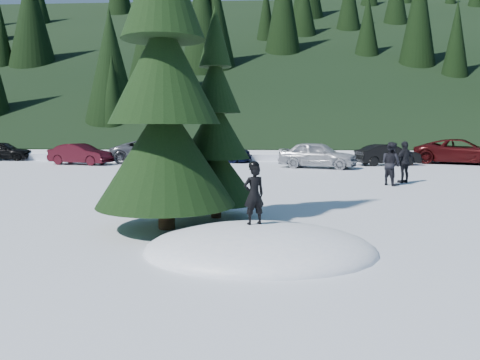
# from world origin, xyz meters

# --- Properties ---
(ground) EXTENTS (200.00, 200.00, 0.00)m
(ground) POSITION_xyz_m (0.00, 0.00, 0.00)
(ground) COLOR white
(ground) RESTS_ON ground
(snow_mound) EXTENTS (4.48, 3.52, 0.96)m
(snow_mound) POSITION_xyz_m (0.00, 0.00, 0.00)
(snow_mound) COLOR white
(snow_mound) RESTS_ON ground
(forest_hillside) EXTENTS (200.00, 60.00, 25.00)m
(forest_hillside) POSITION_xyz_m (0.00, 54.00, 12.50)
(forest_hillside) COLOR black
(forest_hillside) RESTS_ON ground
(spruce_tall) EXTENTS (3.20, 3.20, 8.60)m
(spruce_tall) POSITION_xyz_m (-2.20, 1.80, 3.32)
(spruce_tall) COLOR #301E10
(spruce_tall) RESTS_ON ground
(spruce_short) EXTENTS (2.20, 2.20, 5.37)m
(spruce_short) POSITION_xyz_m (-1.20, 3.20, 2.10)
(spruce_short) COLOR #301E10
(spruce_short) RESTS_ON ground
(child_skier) EXTENTS (0.50, 0.43, 1.16)m
(child_skier) POSITION_xyz_m (-0.12, 0.19, 1.06)
(child_skier) COLOR black
(child_skier) RESTS_ON snow_mound
(adult_0) EXTENTS (1.01, 1.06, 1.73)m
(adult_0) POSITION_xyz_m (5.03, 10.11, 0.87)
(adult_0) COLOR black
(adult_0) RESTS_ON ground
(adult_1) EXTENTS (1.09, 0.87, 1.73)m
(adult_1) POSITION_xyz_m (5.80, 10.94, 0.87)
(adult_1) COLOR black
(adult_1) RESTS_ON ground
(car_0) EXTENTS (3.95, 1.90, 1.30)m
(car_0) POSITION_xyz_m (-17.89, 21.94, 0.65)
(car_0) COLOR black
(car_0) RESTS_ON ground
(car_1) EXTENTS (4.05, 2.17, 1.27)m
(car_1) POSITION_xyz_m (-11.22, 18.95, 0.63)
(car_1) COLOR black
(car_1) RESTS_ON ground
(car_2) EXTENTS (5.39, 2.65, 1.47)m
(car_2) POSITION_xyz_m (-7.04, 20.39, 0.74)
(car_2) COLOR #52545A
(car_2) RESTS_ON ground
(car_3) EXTENTS (5.32, 3.30, 1.44)m
(car_3) POSITION_xyz_m (-3.34, 21.66, 0.72)
(car_3) COLOR black
(car_3) RESTS_ON ground
(car_4) EXTENTS (4.67, 3.13, 1.48)m
(car_4) POSITION_xyz_m (2.92, 17.53, 0.74)
(car_4) COLOR #A0A2A8
(car_4) RESTS_ON ground
(car_5) EXTENTS (3.99, 2.19, 1.25)m
(car_5) POSITION_xyz_m (7.26, 19.57, 0.62)
(car_5) COLOR black
(car_5) RESTS_ON ground
(car_6) EXTENTS (6.08, 4.58, 1.53)m
(car_6) POSITION_xyz_m (12.08, 20.85, 0.77)
(car_6) COLOR #3B0A0B
(car_6) RESTS_ON ground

